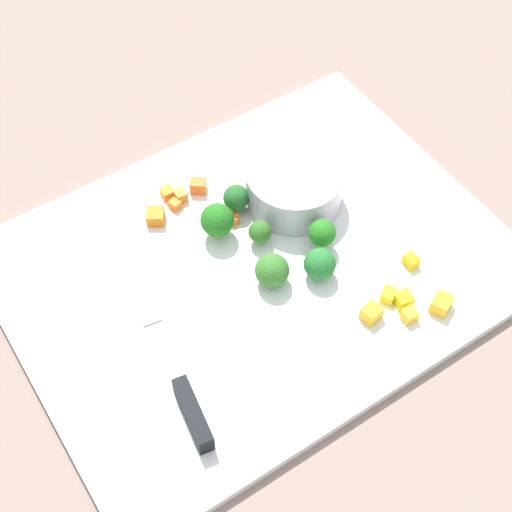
# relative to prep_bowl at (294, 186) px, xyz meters

# --- Properties ---
(ground_plane) EXTENTS (4.00, 4.00, 0.00)m
(ground_plane) POSITION_rel_prep_bowl_xyz_m (-0.08, -0.05, -0.03)
(ground_plane) COLOR gray
(cutting_board) EXTENTS (0.51, 0.39, 0.01)m
(cutting_board) POSITION_rel_prep_bowl_xyz_m (-0.08, -0.05, -0.03)
(cutting_board) COLOR white
(cutting_board) RESTS_ON ground_plane
(prep_bowl) EXTENTS (0.11, 0.11, 0.05)m
(prep_bowl) POSITION_rel_prep_bowl_xyz_m (0.00, 0.00, 0.00)
(prep_bowl) COLOR #B5B4C3
(prep_bowl) RESTS_ON cutting_board
(chef_knife) EXTENTS (0.06, 0.30, 0.02)m
(chef_knife) POSITION_rel_prep_bowl_xyz_m (-0.22, -0.12, -0.01)
(chef_knife) COLOR silver
(chef_knife) RESTS_ON cutting_board
(carrot_dice_0) EXTENTS (0.02, 0.02, 0.01)m
(carrot_dice_0) POSITION_rel_prep_bowl_xyz_m (-0.09, 0.02, -0.02)
(carrot_dice_0) COLOR orange
(carrot_dice_0) RESTS_ON cutting_board
(carrot_dice_1) EXTENTS (0.03, 0.03, 0.01)m
(carrot_dice_1) POSITION_rel_prep_bowl_xyz_m (-0.14, 0.06, -0.02)
(carrot_dice_1) COLOR orange
(carrot_dice_1) RESTS_ON cutting_board
(carrot_dice_2) EXTENTS (0.01, 0.02, 0.01)m
(carrot_dice_2) POSITION_rel_prep_bowl_xyz_m (-0.11, 0.08, -0.02)
(carrot_dice_2) COLOR orange
(carrot_dice_2) RESTS_ON cutting_board
(carrot_dice_3) EXTENTS (0.01, 0.01, 0.01)m
(carrot_dice_3) POSITION_rel_prep_bowl_xyz_m (-0.11, 0.07, -0.02)
(carrot_dice_3) COLOR orange
(carrot_dice_3) RESTS_ON cutting_board
(carrot_dice_4) EXTENTS (0.01, 0.01, 0.01)m
(carrot_dice_4) POSITION_rel_prep_bowl_xyz_m (-0.07, 0.01, -0.02)
(carrot_dice_4) COLOR orange
(carrot_dice_4) RESTS_ON cutting_board
(carrot_dice_5) EXTENTS (0.02, 0.02, 0.02)m
(carrot_dice_5) POSITION_rel_prep_bowl_xyz_m (-0.08, 0.07, -0.01)
(carrot_dice_5) COLOR orange
(carrot_dice_5) RESTS_ON cutting_board
(carrot_dice_6) EXTENTS (0.01, 0.01, 0.01)m
(carrot_dice_6) POSITION_rel_prep_bowl_xyz_m (-0.12, 0.06, -0.02)
(carrot_dice_6) COLOR orange
(carrot_dice_6) RESTS_ON cutting_board
(carrot_dice_7) EXTENTS (0.02, 0.02, 0.01)m
(carrot_dice_7) POSITION_rel_prep_bowl_xyz_m (-0.05, 0.04, -0.02)
(carrot_dice_7) COLOR orange
(carrot_dice_7) RESTS_ON cutting_board
(pepper_dice_0) EXTENTS (0.01, 0.02, 0.01)m
(pepper_dice_0) POSITION_rel_prep_bowl_xyz_m (0.05, -0.14, -0.02)
(pepper_dice_0) COLOR yellow
(pepper_dice_0) RESTS_ON cutting_board
(pepper_dice_1) EXTENTS (0.03, 0.02, 0.02)m
(pepper_dice_1) POSITION_rel_prep_bowl_xyz_m (0.04, -0.20, -0.01)
(pepper_dice_1) COLOR yellow
(pepper_dice_1) RESTS_ON cutting_board
(pepper_dice_2) EXTENTS (0.02, 0.01, 0.01)m
(pepper_dice_2) POSITION_rel_prep_bowl_xyz_m (0.01, -0.19, -0.02)
(pepper_dice_2) COLOR yellow
(pepper_dice_2) RESTS_ON cutting_board
(pepper_dice_3) EXTENTS (0.02, 0.02, 0.01)m
(pepper_dice_3) POSITION_rel_prep_bowl_xyz_m (0.01, -0.17, -0.02)
(pepper_dice_3) COLOR yellow
(pepper_dice_3) RESTS_ON cutting_board
(pepper_dice_4) EXTENTS (0.02, 0.02, 0.02)m
(pepper_dice_4) POSITION_rel_prep_bowl_xyz_m (-0.02, -0.17, -0.01)
(pepper_dice_4) COLOR yellow
(pepper_dice_4) RESTS_ON cutting_board
(pepper_dice_5) EXTENTS (0.02, 0.02, 0.01)m
(pepper_dice_5) POSITION_rel_prep_bowl_xyz_m (0.00, -0.16, -0.02)
(pepper_dice_5) COLOR yellow
(pepper_dice_5) RESTS_ON cutting_board
(broccoli_floret_0) EXTENTS (0.04, 0.04, 0.04)m
(broccoli_floret_0) POSITION_rel_prep_bowl_xyz_m (-0.09, -0.08, -0.00)
(broccoli_floret_0) COLOR #88BF58
(broccoli_floret_0) RESTS_ON cutting_board
(broccoli_floret_1) EXTENTS (0.02, 0.02, 0.03)m
(broccoli_floret_1) POSITION_rel_prep_bowl_xyz_m (-0.06, -0.03, -0.01)
(broccoli_floret_1) COLOR #8EAC59
(broccoli_floret_1) RESTS_ON cutting_board
(broccoli_floret_2) EXTENTS (0.04, 0.04, 0.04)m
(broccoli_floret_2) POSITION_rel_prep_bowl_xyz_m (-0.10, 0.00, 0.00)
(broccoli_floret_2) COLOR #94AF55
(broccoli_floret_2) RESTS_ON cutting_board
(broccoli_floret_3) EXTENTS (0.03, 0.03, 0.04)m
(broccoli_floret_3) POSITION_rel_prep_bowl_xyz_m (-0.04, -0.10, -0.00)
(broccoli_floret_3) COLOR #83BC6C
(broccoli_floret_3) RESTS_ON cutting_board
(broccoli_floret_4) EXTENTS (0.03, 0.03, 0.04)m
(broccoli_floret_4) POSITION_rel_prep_bowl_xyz_m (-0.01, -0.07, 0.00)
(broccoli_floret_4) COLOR #97C46A
(broccoli_floret_4) RESTS_ON cutting_board
(broccoli_floret_5) EXTENTS (0.03, 0.03, 0.03)m
(broccoli_floret_5) POSITION_rel_prep_bowl_xyz_m (-0.06, 0.02, -0.00)
(broccoli_floret_5) COLOR #95B557
(broccoli_floret_5) RESTS_ON cutting_board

